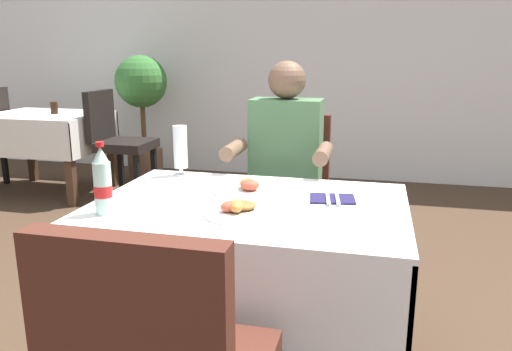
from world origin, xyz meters
name	(u,v)px	position (x,y,z in m)	size (l,w,h in m)	color
back_wall	(321,44)	(0.00, 3.65, 1.37)	(11.00, 0.12, 2.75)	white
main_dining_table	(250,245)	(0.14, 0.17, 0.57)	(1.17, 0.82, 0.75)	white
chair_far_diner_seat	(287,194)	(0.14, 0.97, 0.55)	(0.44, 0.50, 0.97)	#4C2319
seated_diner_far	(284,171)	(0.15, 0.86, 0.71)	(0.50, 0.46, 1.26)	#282D42
plate_near_camera	(237,210)	(0.14, 0.01, 0.77)	(0.23, 0.23, 0.05)	white
plate_far_diner	(246,188)	(0.09, 0.31, 0.77)	(0.25, 0.25, 0.06)	white
beer_glass_left	(180,150)	(-0.27, 0.50, 0.87)	(0.07, 0.07, 0.23)	white
cola_bottle_primary	(103,183)	(-0.32, -0.09, 0.86)	(0.06, 0.06, 0.26)	silver
napkin_cutlery_set	(332,198)	(0.44, 0.27, 0.75)	(0.19, 0.20, 0.01)	#231E4C
background_dining_table	(46,133)	(-2.38, 2.41, 0.57)	(1.04, 0.81, 0.75)	white
background_chair_right	(117,138)	(-1.66, 2.41, 0.55)	(0.50, 0.44, 0.97)	black
background_table_tumbler	(54,108)	(-2.28, 2.41, 0.80)	(0.06, 0.06, 0.11)	black
potted_plant_corner	(142,100)	(-1.76, 3.14, 0.82)	(0.53, 0.53, 1.27)	brown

